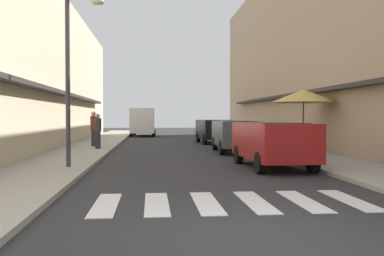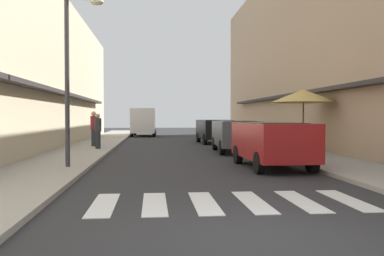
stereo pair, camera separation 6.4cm
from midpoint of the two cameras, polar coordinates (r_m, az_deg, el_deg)
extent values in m
plane|color=#2B2B2D|center=(21.40, -1.26, -2.92)|extent=(86.78, 86.78, 0.00)
cube|color=#9E998E|center=(21.59, -13.96, -2.77)|extent=(2.68, 55.22, 0.12)
cube|color=#9E998E|center=(22.24, 11.06, -2.63)|extent=(2.68, 55.22, 0.12)
cube|color=beige|center=(23.49, -23.03, 7.32)|extent=(5.00, 37.50, 8.16)
cube|color=#332D2D|center=(22.71, -16.36, 4.34)|extent=(0.50, 26.25, 0.16)
cube|color=tan|center=(24.74, 19.18, 10.45)|extent=(5.00, 37.50, 11.07)
cube|color=#332D2D|center=(23.46, 12.98, 4.27)|extent=(0.50, 26.25, 0.16)
cube|color=silver|center=(8.26, -11.50, -10.00)|extent=(0.45, 2.20, 0.01)
cube|color=silver|center=(8.21, -4.79, -10.04)|extent=(0.45, 2.20, 0.01)
cube|color=silver|center=(8.28, 1.90, -9.95)|extent=(0.45, 2.20, 0.01)
cube|color=silver|center=(8.44, 8.40, -9.73)|extent=(0.45, 2.20, 0.01)
cube|color=silver|center=(8.71, 14.57, -9.41)|extent=(0.45, 2.20, 0.01)
cube|color=silver|center=(9.08, 20.29, -9.02)|extent=(0.45, 2.20, 0.01)
cube|color=maroon|center=(13.98, 10.74, -1.66)|extent=(1.84, 4.24, 1.13)
cube|color=black|center=(13.77, 10.99, -0.44)|extent=(1.52, 2.39, 0.56)
cylinder|color=black|center=(15.15, 6.29, -3.54)|extent=(0.23, 0.64, 0.64)
cylinder|color=black|center=(15.58, 12.01, -3.43)|extent=(0.23, 0.64, 0.64)
cylinder|color=black|center=(12.48, 9.13, -4.63)|extent=(0.23, 0.64, 0.64)
cylinder|color=black|center=(13.00, 15.91, -4.43)|extent=(0.23, 0.64, 0.64)
cube|color=#4C5156|center=(19.93, 5.88, -0.71)|extent=(1.92, 4.44, 1.13)
cube|color=black|center=(19.71, 6.01, 0.16)|extent=(1.56, 2.51, 0.56)
cylinder|color=black|center=(21.29, 3.16, -2.08)|extent=(0.24, 0.65, 0.64)
cylinder|color=black|center=(21.52, 7.37, -2.05)|extent=(0.24, 0.65, 0.64)
cylinder|color=black|center=(18.42, 4.13, -2.64)|extent=(0.24, 0.65, 0.64)
cylinder|color=black|center=(18.69, 8.98, -2.60)|extent=(0.24, 0.65, 0.64)
cube|color=black|center=(26.67, 3.04, -0.15)|extent=(1.90, 4.10, 1.13)
cube|color=black|center=(26.46, 3.11, 0.50)|extent=(1.55, 2.31, 0.56)
cylinder|color=black|center=(27.87, 0.94, -1.23)|extent=(0.24, 0.65, 0.64)
cylinder|color=black|center=(28.14, 4.14, -1.21)|extent=(0.24, 0.65, 0.64)
cylinder|color=black|center=(25.24, 1.81, -1.52)|extent=(0.24, 0.65, 0.64)
cylinder|color=black|center=(25.54, 5.34, -1.49)|extent=(0.24, 0.65, 0.64)
cube|color=silver|center=(36.97, -6.39, 1.00)|extent=(2.12, 5.46, 2.03)
cube|color=black|center=(36.71, -6.40, 2.18)|extent=(1.73, 3.07, 0.56)
cylinder|color=black|center=(38.83, -7.57, -0.48)|extent=(0.24, 0.65, 0.64)
cylinder|color=black|center=(38.74, -4.93, -0.47)|extent=(0.24, 0.65, 0.64)
cylinder|color=black|center=(35.28, -7.99, -0.68)|extent=(0.24, 0.65, 0.64)
cylinder|color=black|center=(35.18, -5.08, -0.67)|extent=(0.24, 0.65, 0.64)
cylinder|color=#38383D|center=(13.63, -16.23, 6.16)|extent=(0.14, 0.14, 5.30)
ellipsoid|color=beige|center=(13.90, -12.51, 16.14)|extent=(0.44, 0.28, 0.20)
cylinder|color=#262626|center=(18.74, 14.70, -3.14)|extent=(0.48, 0.48, 0.06)
cylinder|color=#4C3823|center=(18.68, 14.73, 0.47)|extent=(0.06, 0.06, 2.42)
cone|color=#D8B259|center=(18.70, 14.75, 4.18)|extent=(2.76, 2.76, 0.55)
cylinder|color=#282B33|center=(21.00, -12.37, -1.59)|extent=(0.26, 0.26, 0.82)
cylinder|color=#333338|center=(20.98, -12.38, 0.41)|extent=(0.34, 0.34, 0.65)
sphere|color=tan|center=(20.97, -12.39, 1.60)|extent=(0.22, 0.22, 0.22)
cylinder|color=#282B33|center=(22.71, -12.91, -1.28)|extent=(0.26, 0.26, 0.88)
cylinder|color=maroon|center=(22.69, -12.92, 0.71)|extent=(0.34, 0.34, 0.70)
sphere|color=tan|center=(22.69, -12.93, 1.89)|extent=(0.24, 0.24, 0.24)
camera|label=1|loc=(0.03, -89.91, 0.00)|focal=39.90mm
camera|label=2|loc=(0.03, 90.09, 0.00)|focal=39.90mm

